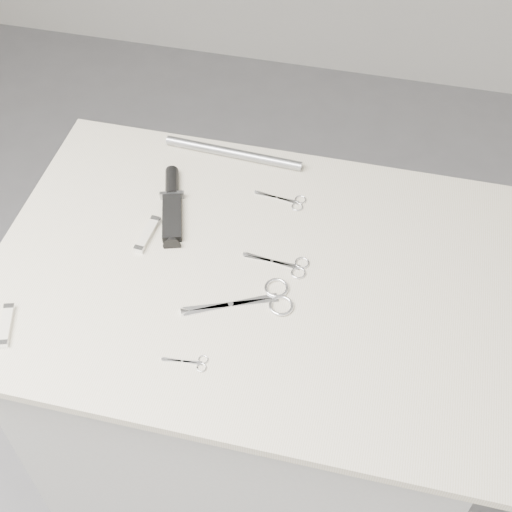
% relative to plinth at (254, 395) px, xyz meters
% --- Properties ---
extents(ground, '(4.00, 4.00, 0.01)m').
position_rel_plinth_xyz_m(ground, '(0.00, 0.00, -0.46)').
color(ground, gray).
rests_on(ground, ground).
extents(plinth, '(0.90, 0.60, 0.90)m').
position_rel_plinth_xyz_m(plinth, '(0.00, 0.00, 0.00)').
color(plinth, beige).
rests_on(plinth, ground).
extents(display_board, '(1.00, 0.70, 0.02)m').
position_rel_plinth_xyz_m(display_board, '(0.00, 0.00, 0.46)').
color(display_board, beige).
rests_on(display_board, plinth).
extents(large_shears, '(0.20, 0.13, 0.01)m').
position_rel_plinth_xyz_m(large_shears, '(0.03, -0.06, 0.47)').
color(large_shears, white).
rests_on(large_shears, display_board).
extents(embroidery_scissors_a, '(0.13, 0.06, 0.00)m').
position_rel_plinth_xyz_m(embroidery_scissors_a, '(0.06, 0.03, 0.47)').
color(embroidery_scissors_a, white).
rests_on(embroidery_scissors_a, display_board).
extents(embroidery_scissors_b, '(0.11, 0.05, 0.00)m').
position_rel_plinth_xyz_m(embroidery_scissors_b, '(0.03, 0.20, 0.47)').
color(embroidery_scissors_b, white).
rests_on(embroidery_scissors_b, display_board).
extents(tiny_scissors, '(0.08, 0.03, 0.00)m').
position_rel_plinth_xyz_m(tiny_scissors, '(-0.06, -0.22, 0.47)').
color(tiny_scissors, white).
rests_on(tiny_scissors, display_board).
extents(sheathed_knife, '(0.09, 0.20, 0.03)m').
position_rel_plinth_xyz_m(sheathed_knife, '(-0.20, 0.14, 0.48)').
color(sheathed_knife, black).
rests_on(sheathed_knife, display_board).
extents(pocket_knife_a, '(0.03, 0.09, 0.01)m').
position_rel_plinth_xyz_m(pocket_knife_a, '(-0.22, 0.04, 0.48)').
color(pocket_knife_a, beige).
rests_on(pocket_knife_a, display_board).
extents(pocket_knife_b, '(0.05, 0.09, 0.01)m').
position_rel_plinth_xyz_m(pocket_knife_b, '(-0.40, -0.23, 0.48)').
color(pocket_knife_b, beige).
rests_on(pocket_knife_b, display_board).
extents(metal_rail, '(0.31, 0.04, 0.02)m').
position_rel_plinth_xyz_m(metal_rail, '(-0.12, 0.31, 0.48)').
color(metal_rail, '#919399').
rests_on(metal_rail, display_board).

